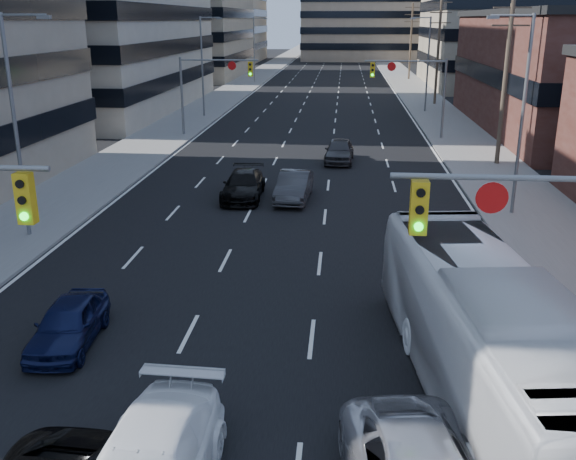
# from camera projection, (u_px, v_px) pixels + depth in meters

# --- Properties ---
(road_surface) EXTENTS (18.00, 300.00, 0.02)m
(road_surface) POSITION_uv_depth(u_px,v_px,m) (333.00, 64.00, 130.24)
(road_surface) COLOR black
(road_surface) RESTS_ON ground
(sidewalk_left) EXTENTS (5.00, 300.00, 0.15)m
(sidewalk_left) POSITION_uv_depth(u_px,v_px,m) (276.00, 64.00, 131.16)
(sidewalk_left) COLOR slate
(sidewalk_left) RESTS_ON ground
(sidewalk_right) EXTENTS (5.00, 300.00, 0.15)m
(sidewalk_right) POSITION_uv_depth(u_px,v_px,m) (390.00, 64.00, 129.28)
(sidewalk_right) COLOR slate
(sidewalk_right) RESTS_ON ground
(office_left_far) EXTENTS (20.00, 30.00, 16.00)m
(office_left_far) POSITION_uv_depth(u_px,v_px,m) (178.00, 24.00, 101.31)
(office_left_far) COLOR gray
(office_left_far) RESTS_ON ground
(office_right_far) EXTENTS (22.00, 28.00, 14.00)m
(office_right_far) POSITION_uv_depth(u_px,v_px,m) (513.00, 33.00, 86.26)
(office_right_far) COLOR gray
(office_right_far) RESTS_ON ground
(bg_block_left) EXTENTS (24.00, 24.00, 20.00)m
(bg_block_left) POSITION_uv_depth(u_px,v_px,m) (205.00, 13.00, 138.87)
(bg_block_left) COLOR #ADA089
(bg_block_left) RESTS_ON ground
(bg_block_right) EXTENTS (22.00, 22.00, 12.00)m
(bg_block_right) POSITION_uv_depth(u_px,v_px,m) (496.00, 34.00, 125.74)
(bg_block_right) COLOR gray
(bg_block_right) RESTS_ON ground
(signal_far_left) EXTENTS (6.09, 0.33, 6.00)m
(signal_far_left) POSITION_uv_depth(u_px,v_px,m) (211.00, 80.00, 49.08)
(signal_far_left) COLOR slate
(signal_far_left) RESTS_ON ground
(signal_far_right) EXTENTS (6.09, 0.33, 6.00)m
(signal_far_right) POSITION_uv_depth(u_px,v_px,m) (414.00, 82.00, 47.83)
(signal_far_right) COLOR slate
(signal_far_right) RESTS_ON ground
(utility_pole_block) EXTENTS (2.20, 0.28, 11.00)m
(utility_pole_block) POSITION_uv_depth(u_px,v_px,m) (506.00, 71.00, 38.48)
(utility_pole_block) COLOR #4C3D2D
(utility_pole_block) RESTS_ON ground
(utility_pole_midblock) EXTENTS (2.20, 0.28, 11.00)m
(utility_pole_midblock) POSITION_uv_depth(u_px,v_px,m) (438.00, 49.00, 66.87)
(utility_pole_midblock) COLOR #4C3D2D
(utility_pole_midblock) RESTS_ON ground
(utility_pole_distant) EXTENTS (2.20, 0.28, 11.00)m
(utility_pole_distant) POSITION_uv_depth(u_px,v_px,m) (411.00, 40.00, 95.26)
(utility_pole_distant) COLOR #4C3D2D
(utility_pole_distant) RESTS_ON ground
(streetlight_left_near) EXTENTS (2.03, 0.22, 9.00)m
(streetlight_left_near) POSITION_uv_depth(u_px,v_px,m) (18.00, 117.00, 25.41)
(streetlight_left_near) COLOR slate
(streetlight_left_near) RESTS_ON ground
(streetlight_left_mid) EXTENTS (2.03, 0.22, 9.00)m
(streetlight_left_mid) POSITION_uv_depth(u_px,v_px,m) (204.00, 62.00, 58.53)
(streetlight_left_mid) COLOR slate
(streetlight_left_mid) RESTS_ON ground
(streetlight_left_far) EXTENTS (2.03, 0.22, 9.00)m
(streetlight_left_far) POSITION_uv_depth(u_px,v_px,m) (255.00, 46.00, 91.65)
(streetlight_left_far) COLOR slate
(streetlight_left_far) RESTS_ON ground
(streetlight_right_near) EXTENTS (2.03, 0.22, 9.00)m
(streetlight_right_near) POSITION_uv_depth(u_px,v_px,m) (520.00, 107.00, 28.45)
(streetlight_right_near) COLOR slate
(streetlight_right_near) RESTS_ON ground
(streetlight_right_far) EXTENTS (2.03, 0.22, 9.00)m
(streetlight_right_far) POSITION_uv_depth(u_px,v_px,m) (427.00, 60.00, 61.57)
(streetlight_right_far) COLOR slate
(streetlight_right_far) RESTS_ON ground
(transit_bus) EXTENTS (4.26, 12.21, 3.33)m
(transit_bus) POSITION_uv_depth(u_px,v_px,m) (489.00, 337.00, 14.99)
(transit_bus) COLOR white
(transit_bus) RESTS_ON ground
(sedan_blue) EXTENTS (1.80, 3.91, 1.30)m
(sedan_blue) POSITION_uv_depth(u_px,v_px,m) (68.00, 323.00, 17.93)
(sedan_blue) COLOR #0E1438
(sedan_blue) RESTS_ON ground
(sedan_grey_center) EXTENTS (1.78, 4.45, 1.44)m
(sedan_grey_center) POSITION_uv_depth(u_px,v_px,m) (294.00, 186.00, 32.36)
(sedan_grey_center) COLOR #323235
(sedan_grey_center) RESTS_ON ground
(sedan_black_far) EXTENTS (2.06, 4.82, 1.39)m
(sedan_black_far) POSITION_uv_depth(u_px,v_px,m) (243.00, 185.00, 32.68)
(sedan_black_far) COLOR black
(sedan_black_far) RESTS_ON ground
(sedan_grey_right) EXTENTS (1.96, 4.46, 1.49)m
(sedan_grey_right) POSITION_uv_depth(u_px,v_px,m) (339.00, 151.00, 41.02)
(sedan_grey_right) COLOR #333336
(sedan_grey_right) RESTS_ON ground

